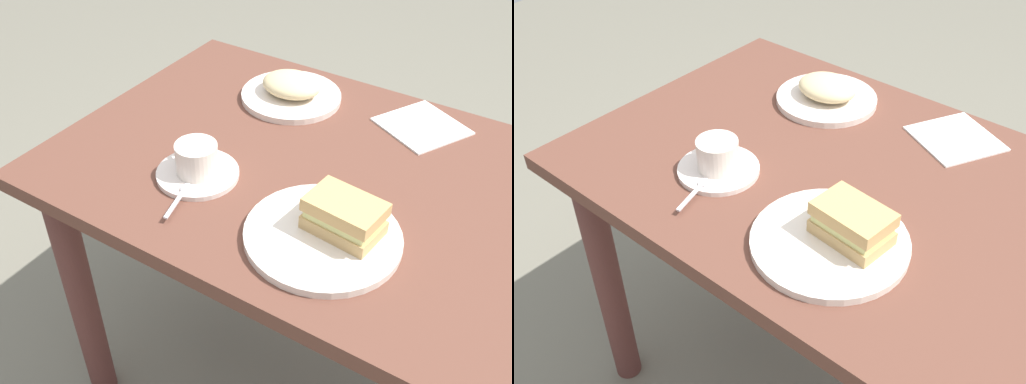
# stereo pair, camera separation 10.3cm
# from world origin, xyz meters

# --- Properties ---
(dining_table) EXTENTS (1.07, 0.70, 0.70)m
(dining_table) POSITION_xyz_m (0.00, 0.00, 0.57)
(dining_table) COLOR brown
(dining_table) RESTS_ON ground_plane
(sandwich_plate) EXTENTS (0.26, 0.26, 0.01)m
(sandwich_plate) POSITION_xyz_m (-0.07, 0.17, 0.71)
(sandwich_plate) COLOR silver
(sandwich_plate) RESTS_ON dining_table
(sandwich_front) EXTENTS (0.13, 0.09, 0.06)m
(sandwich_front) POSITION_xyz_m (-0.09, 0.15, 0.74)
(sandwich_front) COLOR tan
(sandwich_front) RESTS_ON sandwich_plate
(coffee_saucer) EXTENTS (0.15, 0.15, 0.01)m
(coffee_saucer) POSITION_xyz_m (0.21, 0.14, 0.71)
(coffee_saucer) COLOR silver
(coffee_saucer) RESTS_ON dining_table
(coffee_cup) EXTENTS (0.10, 0.08, 0.06)m
(coffee_cup) POSITION_xyz_m (0.21, 0.14, 0.74)
(coffee_cup) COLOR silver
(coffee_cup) RESTS_ON coffee_saucer
(spoon) EXTENTS (0.04, 0.10, 0.01)m
(spoon) POSITION_xyz_m (0.19, 0.21, 0.71)
(spoon) COLOR silver
(spoon) RESTS_ON coffee_saucer
(side_plate) EXTENTS (0.22, 0.22, 0.01)m
(side_plate) POSITION_xyz_m (0.20, -0.19, 0.71)
(side_plate) COLOR silver
(side_plate) RESTS_ON dining_table
(side_food_pile) EXTENTS (0.13, 0.11, 0.04)m
(side_food_pile) POSITION_xyz_m (0.20, -0.19, 0.74)
(side_food_pile) COLOR #D1BB87
(side_food_pile) RESTS_ON side_plate
(napkin) EXTENTS (0.20, 0.20, 0.00)m
(napkin) POSITION_xyz_m (-0.08, -0.24, 0.70)
(napkin) COLOR white
(napkin) RESTS_ON dining_table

